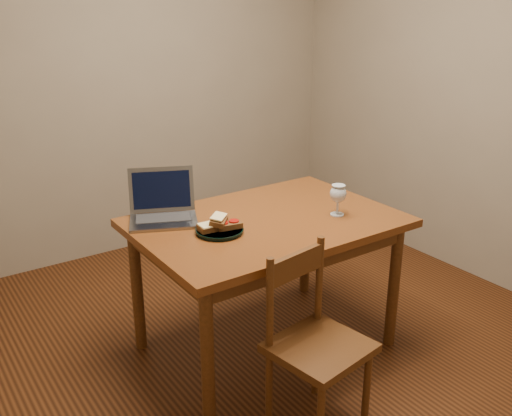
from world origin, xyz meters
TOP-DOWN VIEW (x-y plane):
  - floor at (0.00, 0.00)m, footprint 3.20×3.20m
  - back_wall at (0.00, 1.61)m, footprint 3.20×0.02m
  - right_wall at (1.61, 0.00)m, footprint 0.02×3.20m
  - table at (-0.07, -0.07)m, footprint 1.30×0.90m
  - chair at (-0.24, -0.68)m, footprint 0.44×0.42m
  - plate at (-0.36, -0.09)m, footprint 0.23×0.23m
  - sandwich_cheese at (-0.39, -0.08)m, footprint 0.13×0.08m
  - sandwich_tomato at (-0.31, -0.10)m, footprint 0.13×0.09m
  - sandwich_top at (-0.36, -0.08)m, footprint 0.13×0.13m
  - milk_glass at (0.27, -0.23)m, footprint 0.08×0.08m
  - laptop at (-0.49, 0.25)m, footprint 0.42×0.41m

SIDE VIEW (x-z plane):
  - floor at x=0.00m, z-range -0.02..0.00m
  - chair at x=-0.24m, z-range 0.24..0.65m
  - table at x=-0.07m, z-range 0.28..1.02m
  - plate at x=-0.36m, z-range 0.74..0.76m
  - sandwich_cheese at x=-0.39m, z-range 0.76..0.80m
  - sandwich_tomato at x=-0.31m, z-range 0.76..0.80m
  - laptop at x=-0.49m, z-range 0.68..0.92m
  - sandwich_top at x=-0.36m, z-range 0.79..0.82m
  - milk_glass at x=0.27m, z-range 0.74..0.90m
  - back_wall at x=0.00m, z-range 0.00..2.60m
  - right_wall at x=1.61m, z-range 0.00..2.60m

